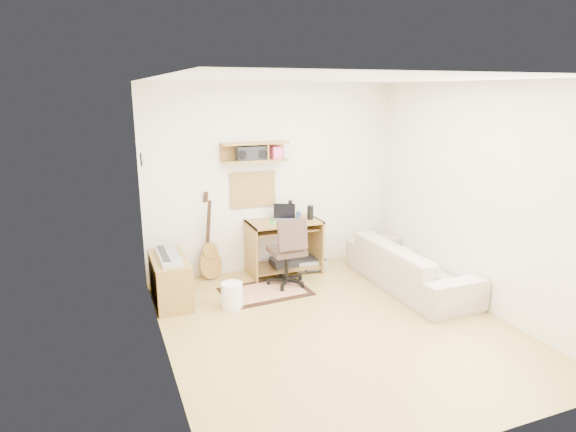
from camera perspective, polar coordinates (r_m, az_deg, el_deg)
name	(u,v)px	position (r m, az deg, el deg)	size (l,w,h in m)	color
floor	(336,326)	(5.52, 5.61, -12.60)	(3.60, 4.00, 0.01)	tan
ceiling	(343,78)	(4.92, 6.38, 15.63)	(3.60, 4.00, 0.01)	white
back_wall	(273,178)	(6.86, -1.78, 4.39)	(3.60, 0.01, 2.60)	#EFE4D0
left_wall	(160,228)	(4.54, -14.71, -1.32)	(0.01, 4.00, 2.60)	#EFE4D0
right_wall	(478,196)	(6.09, 21.23, 2.13)	(0.01, 4.00, 2.60)	#EFE4D0
wall_shelf	(255,152)	(6.58, -3.89, 7.46)	(0.90, 0.25, 0.26)	olive
cork_board	(253,189)	(6.77, -4.09, 3.10)	(0.64, 0.03, 0.49)	#AD7956
wall_photo	(142,160)	(5.92, -16.67, 6.31)	(0.02, 0.20, 0.15)	#4C8CBF
desk	(284,247)	(6.85, -0.48, -3.60)	(1.00, 0.55, 0.75)	olive
laptop	(284,213)	(6.70, -0.44, 0.33)	(0.30, 0.30, 0.23)	silver
speaker	(310,212)	(6.81, 2.61, 0.42)	(0.09, 0.09, 0.19)	black
desk_lamp	(292,208)	(6.90, 0.46, 0.90)	(0.09, 0.09, 0.26)	black
pencil_cup	(299,214)	(6.92, 1.23, 0.19)	(0.06, 0.06, 0.09)	#3752A6
boombox	(251,154)	(6.56, -4.38, 7.26)	(0.39, 0.18, 0.20)	black
rug	(266,291)	(6.32, -2.62, -8.74)	(1.09, 0.72, 0.01)	beige
task_chair	(287,251)	(6.38, -0.17, -4.06)	(0.48, 0.48, 0.95)	#3C2A23
cabinet	(170,280)	(6.13, -13.59, -7.22)	(0.40, 0.90, 0.55)	olive
music_keyboard	(168,256)	(6.03, -13.76, -4.50)	(0.23, 0.74, 0.06)	#B2B5BA
guitar	(209,237)	(6.63, -9.15, -2.39)	(0.32, 0.20, 1.20)	#A57632
waste_basket	(232,295)	(5.88, -6.53, -9.16)	(0.25, 0.25, 0.30)	white
printer	(309,262)	(7.11, 2.47, -5.41)	(0.43, 0.33, 0.16)	#A5A8AA
sofa	(410,258)	(6.53, 14.03, -4.79)	(2.01, 0.59, 0.79)	#B8A792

